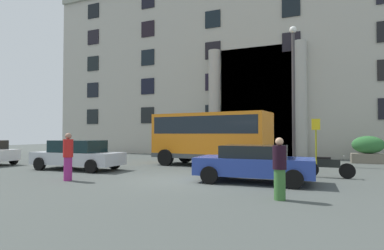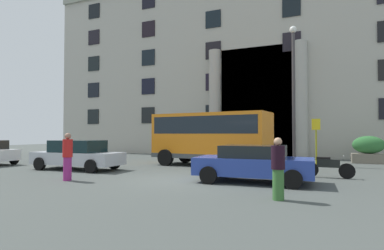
# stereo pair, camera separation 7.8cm
# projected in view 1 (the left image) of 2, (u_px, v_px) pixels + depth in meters

# --- Properties ---
(ground_plane) EXTENTS (80.00, 64.00, 0.12)m
(ground_plane) POSITION_uv_depth(u_px,v_px,m) (176.00, 182.00, 11.75)
(ground_plane) COLOR #464C48
(office_building_facade) EXTENTS (37.83, 9.72, 15.41)m
(office_building_facade) POSITION_uv_depth(u_px,v_px,m) (261.00, 68.00, 28.06)
(office_building_facade) COLOR #AAA79C
(office_building_facade) RESTS_ON ground_plane
(orange_minibus) EXTENTS (6.55, 3.01, 2.87)m
(orange_minibus) POSITION_uv_depth(u_px,v_px,m) (211.00, 135.00, 17.08)
(orange_minibus) COLOR orange
(orange_minibus) RESTS_ON ground_plane
(bus_stop_sign) EXTENTS (0.44, 0.08, 2.57)m
(bus_stop_sign) POSITION_uv_depth(u_px,v_px,m) (316.00, 137.00, 16.91)
(bus_stop_sign) COLOR #939515
(bus_stop_sign) RESTS_ON ground_plane
(hedge_planter_entrance_right) EXTENTS (1.78, 0.93, 1.57)m
(hedge_planter_entrance_right) POSITION_uv_depth(u_px,v_px,m) (195.00, 147.00, 23.06)
(hedge_planter_entrance_right) COLOR gray
(hedge_planter_entrance_right) RESTS_ON ground_plane
(hedge_planter_far_west) EXTENTS (1.85, 0.99, 1.63)m
(hedge_planter_far_west) POSITION_uv_depth(u_px,v_px,m) (368.00, 150.00, 18.63)
(hedge_planter_far_west) COLOR #70695B
(hedge_planter_far_west) RESTS_ON ground_plane
(hedge_planter_east) EXTENTS (2.01, 0.81, 1.36)m
(hedge_planter_east) POSITION_uv_depth(u_px,v_px,m) (257.00, 150.00, 21.23)
(hedge_planter_east) COLOR gray
(hedge_planter_east) RESTS_ON ground_plane
(parked_sedan_far) EXTENTS (4.53, 2.01, 1.44)m
(parked_sedan_far) POSITION_uv_depth(u_px,v_px,m) (78.00, 155.00, 15.22)
(parked_sedan_far) COLOR #B2B7BF
(parked_sedan_far) RESTS_ON ground_plane
(white_taxi_kerbside) EXTENTS (4.19, 2.19, 1.34)m
(white_taxi_kerbside) POSITION_uv_depth(u_px,v_px,m) (254.00, 163.00, 11.28)
(white_taxi_kerbside) COLOR #273F9B
(white_taxi_kerbside) RESTS_ON ground_plane
(scooter_by_planter) EXTENTS (2.02, 0.68, 0.89)m
(scooter_by_planter) POSITION_uv_depth(u_px,v_px,m) (241.00, 163.00, 13.96)
(scooter_by_planter) COLOR black
(scooter_by_planter) RESTS_ON ground_plane
(motorcycle_near_kerb) EXTENTS (1.93, 0.68, 0.89)m
(motorcycle_near_kerb) POSITION_uv_depth(u_px,v_px,m) (95.00, 157.00, 17.20)
(motorcycle_near_kerb) COLOR black
(motorcycle_near_kerb) RESTS_ON ground_plane
(motorcycle_far_end) EXTENTS (1.92, 0.55, 0.89)m
(motorcycle_far_end) POSITION_uv_depth(u_px,v_px,m) (328.00, 166.00, 12.47)
(motorcycle_far_end) COLOR black
(motorcycle_far_end) RESTS_ON ground_plane
(pedestrian_man_red_shirt) EXTENTS (0.36, 0.36, 1.65)m
(pedestrian_man_red_shirt) POSITION_uv_depth(u_px,v_px,m) (280.00, 169.00, 8.28)
(pedestrian_man_red_shirt) COLOR #366730
(pedestrian_man_red_shirt) RESTS_ON ground_plane
(pedestrian_woman_dark_dress) EXTENTS (0.36, 0.36, 1.78)m
(pedestrian_woman_dark_dress) POSITION_uv_depth(u_px,v_px,m) (68.00, 156.00, 11.69)
(pedestrian_woman_dark_dress) COLOR #922671
(pedestrian_woman_dark_dress) RESTS_ON ground_plane
(lamppost_plaza_centre) EXTENTS (0.40, 0.40, 7.91)m
(lamppost_plaza_centre) POSITION_uv_depth(u_px,v_px,m) (293.00, 84.00, 17.75)
(lamppost_plaza_centre) COLOR #3D3A3C
(lamppost_plaza_centre) RESTS_ON ground_plane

